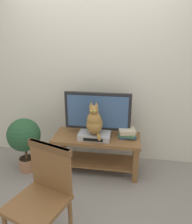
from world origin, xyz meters
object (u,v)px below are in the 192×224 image
Objects in this scene: tv_stand at (97,147)px; potted_plant at (24,138)px; tv at (98,113)px; wooden_chair at (43,190)px; media_box at (95,136)px; book_stack at (127,133)px; cat at (94,122)px.

potted_plant is (-0.97, -0.16, 0.14)m from tv_stand.
wooden_chair is (-0.29, -1.23, -0.29)m from tv.
tv_stand is 1.50× the size of potted_plant.
potted_plant is at bearing -170.76° from tv_stand.
media_box is (-0.02, -0.05, 0.20)m from tv_stand.
cat is at bearing -166.27° from book_stack.
tv is 1.15× the size of potted_plant.
media_box is 1.13m from wooden_chair.
potted_plant is (-0.67, 0.99, -0.04)m from wooden_chair.
media_box is 1.70× the size of book_stack.
tv is 2.13× the size of media_box.
tv_stand is 2.62× the size of cat.
tv is 3.61× the size of book_stack.
tv_stand is 1.31× the size of tv.
potted_plant is (-0.95, -0.09, -0.26)m from cat.
wooden_chair is 1.21× the size of potted_plant.
tv_stand is at bearing 75.56° from wooden_chair.
cat is (-0.02, -0.07, 0.40)m from tv_stand.
tv is 0.17m from cat.
potted_plant is at bearing -165.66° from tv.
media_box is at bearing 6.38° from potted_plant.
tv_stand is 2.79× the size of media_box.
wooden_chair is (-0.28, -1.08, -0.22)m from cat.
media_box is at bearing 94.08° from cat.
tv_stand is 0.21m from media_box.
tv is 0.30m from media_box.
media_box is at bearing -110.35° from tv_stand.
tv_stand is 4.73× the size of book_stack.
tv is at bearing 14.34° from potted_plant.
tv is 2.00× the size of cat.
media_box is 0.94× the size of cat.
wooden_chair reaches higher than potted_plant.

